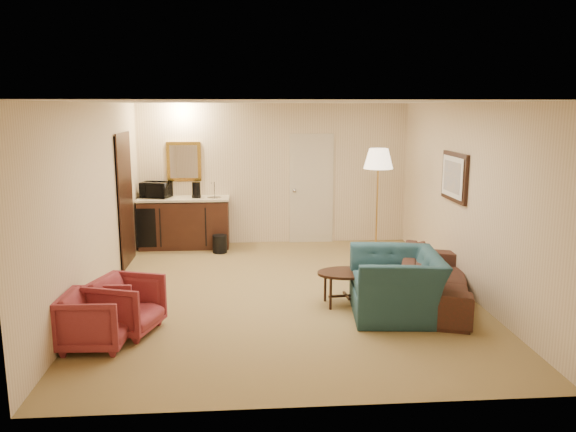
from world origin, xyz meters
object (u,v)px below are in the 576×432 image
object	(u,v)px
wetbar_cabinet	(185,223)
rose_chair_near	(126,303)
coffee_maker	(196,190)
sofa	(435,270)
floor_lamp	(377,203)
teal_armchair	(397,274)
coffee_table	(347,288)
waste_bin	(220,244)
rose_chair_far	(95,317)
microwave	(156,188)

from	to	relation	value
wetbar_cabinet	rose_chair_near	xyz separation A→B (m)	(-0.25, -3.94, -0.11)
coffee_maker	sofa	bearing A→B (deg)	-51.64
rose_chair_near	floor_lamp	distance (m)	4.77
teal_armchair	floor_lamp	distance (m)	2.82
coffee_table	waste_bin	distance (m)	3.29
coffee_table	waste_bin	xyz separation A→B (m)	(-1.77, 2.77, -0.06)
sofa	floor_lamp	distance (m)	2.39
sofa	waste_bin	xyz separation A→B (m)	(-2.95, 2.74, -0.27)
teal_armchair	waste_bin	size ratio (longest dim) A/B	3.80
coffee_table	coffee_maker	world-z (taller)	coffee_maker
rose_chair_near	waste_bin	xyz separation A→B (m)	(0.90, 3.50, -0.20)
rose_chair_near	rose_chair_far	bearing A→B (deg)	164.69
rose_chair_near	wetbar_cabinet	bearing A→B (deg)	14.21
wetbar_cabinet	teal_armchair	xyz separation A→B (m)	(2.96, -3.62, 0.07)
rose_chair_far	floor_lamp	xyz separation A→B (m)	(3.85, 3.46, 0.59)
sofa	waste_bin	size ratio (longest dim) A/B	6.85
wetbar_cabinet	rose_chair_near	distance (m)	3.95
sofa	coffee_maker	bearing A→B (deg)	65.24
sofa	rose_chair_far	size ratio (longest dim) A/B	3.20
floor_lamp	microwave	distance (m)	3.96
wetbar_cabinet	teal_armchair	distance (m)	4.68
floor_lamp	rose_chair_near	bearing A→B (deg)	-139.46
wetbar_cabinet	floor_lamp	size ratio (longest dim) A/B	0.88
rose_chair_far	coffee_table	distance (m)	3.12
wetbar_cabinet	microwave	xyz separation A→B (m)	(-0.50, 0.07, 0.63)
waste_bin	coffee_maker	distance (m)	1.08
sofa	coffee_maker	world-z (taller)	coffee_maker
rose_chair_near	coffee_maker	distance (m)	4.01
coffee_table	microwave	world-z (taller)	microwave
teal_armchair	floor_lamp	size ratio (longest dim) A/B	0.65
sofa	coffee_table	bearing A→B (deg)	109.89
sofa	rose_chair_far	world-z (taller)	sofa
sofa	coffee_maker	size ratio (longest dim) A/B	7.60
waste_bin	coffee_maker	xyz separation A→B (m)	(-0.42, 0.42, 0.90)
wetbar_cabinet	floor_lamp	world-z (taller)	floor_lamp
sofa	coffee_maker	distance (m)	4.67
microwave	waste_bin	bearing A→B (deg)	-5.67
teal_armchair	floor_lamp	xyz separation A→B (m)	(0.39, 2.76, 0.41)
waste_bin	coffee_maker	bearing A→B (deg)	134.91
waste_bin	coffee_table	bearing A→B (deg)	-57.50
rose_chair_near	coffee_table	bearing A→B (deg)	-56.99
teal_armchair	rose_chair_near	distance (m)	3.23
floor_lamp	waste_bin	distance (m)	2.84
rose_chair_near	coffee_maker	size ratio (longest dim) A/B	2.48
wetbar_cabinet	teal_armchair	size ratio (longest dim) A/B	1.36
rose_chair_far	coffee_maker	size ratio (longest dim) A/B	2.38
sofa	waste_bin	bearing A→B (deg)	65.52
teal_armchair	floor_lamp	world-z (taller)	floor_lamp
rose_chair_far	waste_bin	distance (m)	4.05
coffee_table	microwave	distance (m)	4.48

